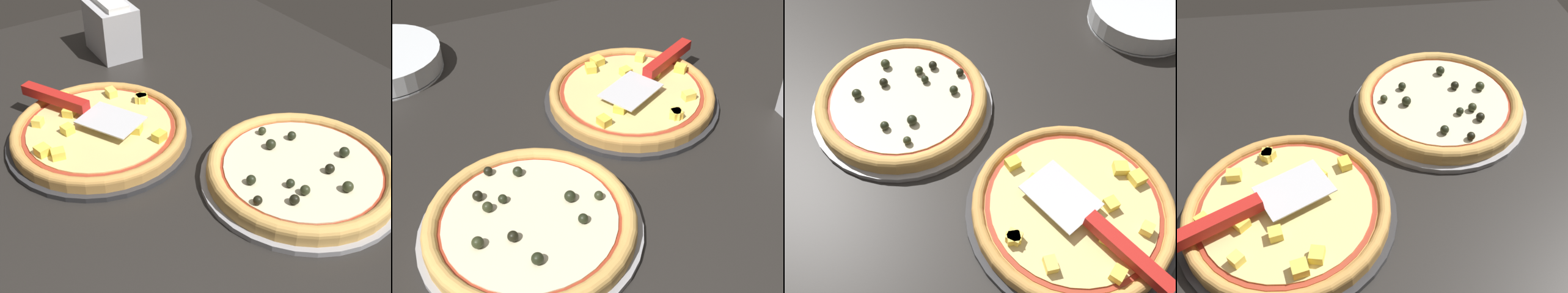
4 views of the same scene
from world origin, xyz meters
TOP-DOWN VIEW (x-y plane):
  - ground_plane at (0.00, 0.00)cm, footprint 128.59×113.90cm
  - pizza_pan_front at (-6.66, -9.13)cm, footprint 33.89×33.89cm
  - pizza_front at (-6.69, -9.13)cm, footprint 31.86×31.86cm
  - pizza_pan_back at (22.39, 13.71)cm, footprint 33.72×33.72cm
  - pizza_back at (22.39, 13.70)cm, footprint 31.70×31.70cm
  - serving_spatula at (-14.04, -11.68)cm, footprint 25.02×16.11cm

SIDE VIEW (x-z plane):
  - ground_plane at x=0.00cm, z-range -3.60..0.00cm
  - pizza_pan_front at x=-6.66cm, z-range 0.00..1.00cm
  - pizza_pan_back at x=22.39cm, z-range 0.00..1.00cm
  - pizza_front at x=-6.69cm, z-range 0.57..4.17cm
  - pizza_back at x=22.39cm, z-range 0.46..4.35cm
  - serving_spatula at x=-14.04cm, z-range 4.40..6.40cm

